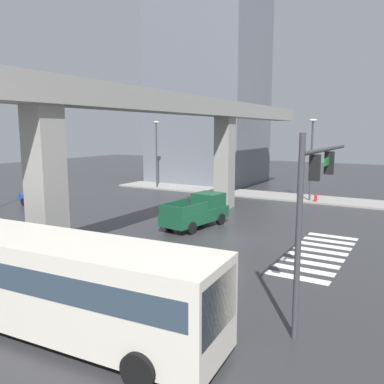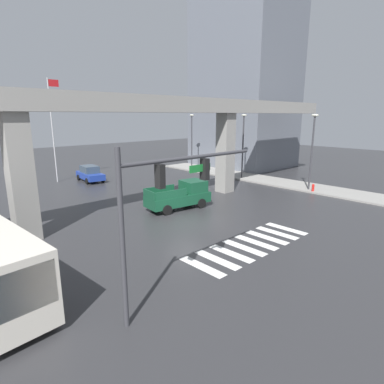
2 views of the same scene
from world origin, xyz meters
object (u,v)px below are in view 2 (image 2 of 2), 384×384
object	(u,v)px
traffic_signal_mast	(163,195)
fire_hydrant	(313,188)
street_lamp_mid_block	(243,139)
pickup_truck	(181,196)
flagpole	(53,124)
sedan_blue	(90,174)
street_lamp_near_corner	(312,143)
street_lamp_far_north	(192,135)

from	to	relation	value
traffic_signal_mast	fire_hydrant	world-z (taller)	traffic_signal_mast
fire_hydrant	street_lamp_mid_block	bearing A→B (deg)	87.38
pickup_truck	traffic_signal_mast	bearing A→B (deg)	-134.08
fire_hydrant	flagpole	size ratio (longest dim) A/B	0.08
traffic_signal_mast	fire_hydrant	xyz separation A→B (m)	(21.66, 4.85, -3.96)
traffic_signal_mast	street_lamp_mid_block	bearing A→B (deg)	31.67
sedan_blue	street_lamp_mid_block	world-z (taller)	street_lamp_mid_block
flagpole	street_lamp_near_corner	bearing A→B (deg)	-52.91
traffic_signal_mast	flagpole	world-z (taller)	flagpole
street_lamp_far_north	fire_hydrant	size ratio (longest dim) A/B	8.52
street_lamp_near_corner	street_lamp_mid_block	world-z (taller)	same
fire_hydrant	traffic_signal_mast	bearing A→B (deg)	-167.38
pickup_truck	sedan_blue	world-z (taller)	pickup_truck
sedan_blue	street_lamp_near_corner	world-z (taller)	street_lamp_near_corner
fire_hydrant	sedan_blue	bearing A→B (deg)	123.27
street_lamp_near_corner	flagpole	distance (m)	26.43
pickup_truck	traffic_signal_mast	distance (m)	13.73
fire_hydrant	pickup_truck	bearing A→B (deg)	159.24
street_lamp_near_corner	pickup_truck	bearing A→B (deg)	162.37
fire_hydrant	flagpole	bearing A→B (deg)	125.58
street_lamp_near_corner	street_lamp_far_north	size ratio (longest dim) A/B	1.00
pickup_truck	sedan_blue	size ratio (longest dim) A/B	1.19
street_lamp_far_north	fire_hydrant	world-z (taller)	street_lamp_far_north
sedan_blue	street_lamp_far_north	world-z (taller)	street_lamp_far_north
sedan_blue	traffic_signal_mast	world-z (taller)	traffic_signal_mast
pickup_truck	street_lamp_mid_block	bearing A→B (deg)	17.56
sedan_blue	street_lamp_near_corner	size ratio (longest dim) A/B	0.61
sedan_blue	flagpole	xyz separation A→B (m)	(-2.71, 2.17, 5.39)
traffic_signal_mast	street_lamp_far_north	distance (m)	31.14
flagpole	pickup_truck	bearing A→B (deg)	-79.65
street_lamp_mid_block	street_lamp_far_north	world-z (taller)	same
sedan_blue	street_lamp_near_corner	bearing A→B (deg)	-55.04
street_lamp_mid_block	traffic_signal_mast	bearing A→B (deg)	-148.33
flagpole	street_lamp_mid_block	bearing A→B (deg)	-39.07
flagpole	sedan_blue	bearing A→B (deg)	-38.67
pickup_truck	sedan_blue	distance (m)	14.80
street_lamp_mid_block	street_lamp_far_north	bearing A→B (deg)	90.00
street_lamp_mid_block	street_lamp_far_north	size ratio (longest dim) A/B	1.00
pickup_truck	street_lamp_far_north	distance (m)	18.19
pickup_truck	street_lamp_far_north	xyz separation A→B (m)	(12.81, 12.42, 3.57)
street_lamp_mid_block	street_lamp_far_north	distance (m)	8.37
sedan_blue	traffic_signal_mast	distance (m)	26.16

